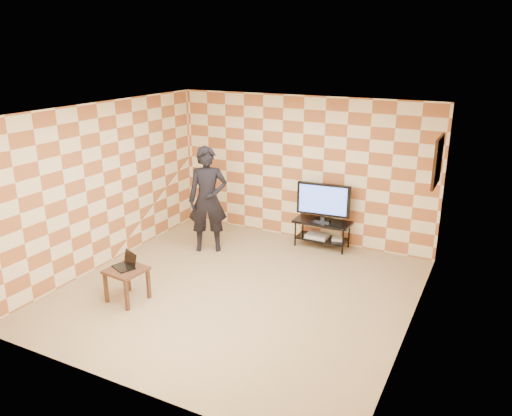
{
  "coord_description": "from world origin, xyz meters",
  "views": [
    {
      "loc": [
        3.31,
        -5.93,
        3.57
      ],
      "look_at": [
        0.0,
        0.6,
        1.15
      ],
      "focal_mm": 35.0,
      "sensor_mm": 36.0,
      "label": 1
    }
  ],
  "objects_px": {
    "tv": "(323,201)",
    "tv_stand": "(322,228)",
    "side_table": "(126,275)",
    "person": "(208,200)"
  },
  "relations": [
    {
      "from": "tv",
      "to": "side_table",
      "type": "xyz_separation_m",
      "value": [
        -1.83,
        -3.2,
        -0.48
      ]
    },
    {
      "from": "tv_stand",
      "to": "tv",
      "type": "bearing_deg",
      "value": -95.16
    },
    {
      "from": "tv_stand",
      "to": "side_table",
      "type": "bearing_deg",
      "value": -119.71
    },
    {
      "from": "tv",
      "to": "person",
      "type": "distance_m",
      "value": 2.07
    },
    {
      "from": "side_table",
      "to": "person",
      "type": "xyz_separation_m",
      "value": [
        0.04,
        2.16,
        0.54
      ]
    },
    {
      "from": "tv_stand",
      "to": "person",
      "type": "bearing_deg",
      "value": -149.64
    },
    {
      "from": "tv",
      "to": "tv_stand",
      "type": "bearing_deg",
      "value": 84.84
    },
    {
      "from": "person",
      "to": "tv_stand",
      "type": "bearing_deg",
      "value": 1.02
    },
    {
      "from": "side_table",
      "to": "tv_stand",
      "type": "bearing_deg",
      "value": 60.29
    },
    {
      "from": "side_table",
      "to": "tv",
      "type": "bearing_deg",
      "value": 60.27
    }
  ]
}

